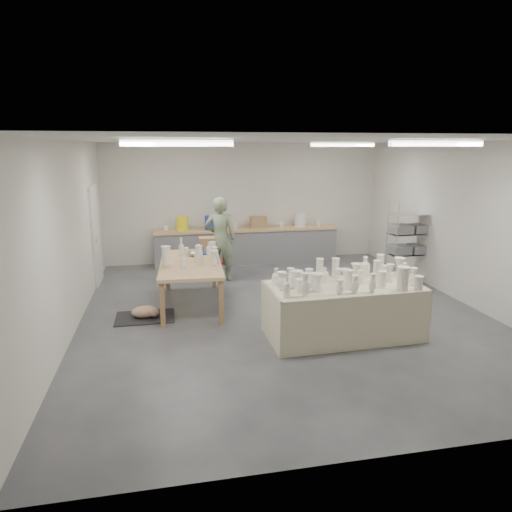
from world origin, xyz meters
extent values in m
plane|color=#424449|center=(0.00, 0.00, 0.00)|extent=(8.00, 8.00, 0.00)
cube|color=white|center=(0.00, 0.00, 2.99)|extent=(7.00, 8.00, 0.02)
cube|color=silver|center=(0.00, 4.00, 1.50)|extent=(7.00, 0.02, 3.00)
cube|color=silver|center=(0.00, -4.00, 1.50)|extent=(7.00, 0.02, 3.00)
cube|color=silver|center=(-3.50, 0.00, 1.50)|extent=(0.02, 8.00, 3.00)
cube|color=silver|center=(3.50, 0.00, 1.50)|extent=(0.02, 8.00, 3.00)
cube|color=white|center=(-3.47, 2.60, 1.05)|extent=(0.05, 0.90, 2.10)
cube|color=white|center=(-1.80, -1.50, 2.94)|extent=(1.40, 0.12, 0.08)
cube|color=white|center=(1.80, -1.50, 2.94)|extent=(1.40, 0.12, 0.08)
cube|color=white|center=(-1.80, 2.00, 2.94)|extent=(1.40, 0.12, 0.08)
cube|color=white|center=(1.80, 2.00, 2.94)|extent=(1.40, 0.12, 0.08)
cube|color=tan|center=(0.00, 3.68, 0.87)|extent=(4.60, 0.60, 0.06)
cube|color=slate|center=(0.00, 3.68, 0.42)|extent=(4.60, 0.55, 0.84)
cylinder|color=yellow|center=(-1.60, 3.68, 1.07)|extent=(0.30, 0.30, 0.34)
cylinder|color=#2136B4|center=(-0.90, 3.68, 1.07)|extent=(0.30, 0.30, 0.34)
cylinder|color=white|center=(1.40, 3.68, 1.07)|extent=(0.30, 0.30, 0.34)
cube|color=#956F48|center=(0.30, 3.68, 1.04)|extent=(0.40, 0.30, 0.28)
cylinder|color=white|center=(-2.00, 3.68, 0.97)|extent=(0.10, 0.10, 0.14)
cylinder|color=white|center=(-0.30, 3.68, 0.97)|extent=(0.10, 0.10, 0.14)
cylinder|color=white|center=(0.90, 3.68, 0.97)|extent=(0.10, 0.10, 0.14)
cylinder|color=white|center=(1.90, 3.68, 0.97)|extent=(0.10, 0.10, 0.14)
cylinder|color=silver|center=(2.78, 1.18, 0.90)|extent=(0.02, 0.02, 1.80)
cylinder|color=silver|center=(3.62, 1.18, 0.90)|extent=(0.02, 0.02, 1.80)
cylinder|color=silver|center=(2.78, 1.62, 0.90)|extent=(0.02, 0.02, 1.80)
cylinder|color=silver|center=(3.62, 1.62, 0.90)|extent=(0.02, 0.02, 1.80)
cube|color=silver|center=(3.20, 1.40, 0.15)|extent=(0.88, 0.48, 0.02)
cube|color=silver|center=(3.20, 1.40, 0.60)|extent=(0.88, 0.48, 0.02)
cube|color=silver|center=(3.20, 1.40, 1.05)|extent=(0.88, 0.48, 0.02)
cube|color=silver|center=(3.20, 1.40, 1.50)|extent=(0.88, 0.48, 0.02)
cube|color=slate|center=(2.98, 1.40, 0.72)|extent=(0.38, 0.42, 0.18)
cube|color=slate|center=(3.42, 1.40, 0.72)|extent=(0.38, 0.42, 0.18)
cube|color=slate|center=(2.98, 1.40, 1.17)|extent=(0.38, 0.42, 0.18)
cube|color=slate|center=(3.42, 1.40, 1.17)|extent=(0.38, 0.42, 0.18)
cube|color=olive|center=(0.65, -1.19, 0.36)|extent=(2.12, 1.02, 0.73)
cube|color=beige|center=(0.65, -1.19, 0.81)|extent=(2.39, 1.19, 0.03)
cube|color=beige|center=(0.65, -1.73, 0.41)|extent=(2.36, 0.11, 0.83)
cube|color=beige|center=(0.65, -0.66, 0.41)|extent=(2.36, 0.11, 0.83)
cube|color=tan|center=(-1.58, 0.72, 0.80)|extent=(1.21, 2.26, 0.06)
cube|color=olive|center=(-2.06, -0.31, 0.38)|extent=(0.08, 0.08, 0.77)
cube|color=olive|center=(-1.10, -0.31, 0.38)|extent=(0.08, 0.08, 0.77)
cube|color=olive|center=(-2.06, 1.76, 0.38)|extent=(0.08, 0.08, 0.77)
cube|color=olive|center=(-1.10, 1.76, 0.38)|extent=(0.08, 0.08, 0.77)
ellipsoid|color=silver|center=(-1.48, 1.23, 0.88)|extent=(0.26, 0.26, 0.12)
cylinder|color=#2136B4|center=(-1.25, 1.36, 0.84)|extent=(0.26, 0.26, 0.03)
cylinder|color=white|center=(-1.63, 1.45, 0.89)|extent=(0.11, 0.11, 0.12)
cube|color=#956F48|center=(-1.19, 1.61, 0.97)|extent=(0.32, 0.26, 0.28)
cube|color=black|center=(-2.42, 0.21, 0.01)|extent=(1.00, 0.70, 0.02)
ellipsoid|color=white|center=(-2.42, 0.21, 0.12)|extent=(0.52, 0.42, 0.19)
sphere|color=white|center=(-2.27, 0.10, 0.13)|extent=(0.16, 0.16, 0.16)
imported|color=gray|center=(-0.84, 2.28, 0.93)|extent=(0.76, 0.59, 1.86)
cylinder|color=red|center=(-0.84, 2.55, 0.33)|extent=(0.44, 0.44, 0.04)
cylinder|color=silver|center=(-0.69, 2.58, 0.16)|extent=(0.02, 0.02, 0.32)
cylinder|color=silver|center=(-0.94, 2.67, 0.16)|extent=(0.02, 0.02, 0.32)
cylinder|color=silver|center=(-0.89, 2.41, 0.16)|extent=(0.02, 0.02, 0.32)
camera|label=1|loc=(-1.99, -7.48, 2.89)|focal=32.00mm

